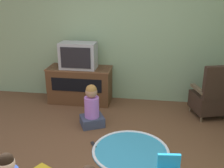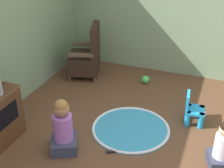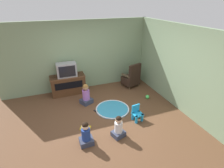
{
  "view_description": "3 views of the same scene",
  "coord_description": "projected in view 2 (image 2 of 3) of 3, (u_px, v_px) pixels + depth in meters",
  "views": [
    {
      "loc": [
        0.6,
        -2.75,
        2.07
      ],
      "look_at": [
        0.09,
        0.52,
        0.88
      ],
      "focal_mm": 42.0,
      "sensor_mm": 36.0,
      "label": 1
    },
    {
      "loc": [
        -2.91,
        -0.72,
        2.52
      ],
      "look_at": [
        0.33,
        0.55,
        0.67
      ],
      "focal_mm": 50.0,
      "sensor_mm": 36.0,
      "label": 2
    },
    {
      "loc": [
        -1.26,
        -4.0,
        3.11
      ],
      "look_at": [
        0.36,
        0.3,
        0.88
      ],
      "focal_mm": 28.0,
      "sensor_mm": 36.0,
      "label": 3
    }
  ],
  "objects": [
    {
      "name": "yellow_kid_chair",
      "position": [
        193.0,
        111.0,
        4.27
      ],
      "size": [
        0.3,
        0.29,
        0.45
      ],
      "rotation": [
        0.0,
        0.0,
        0.12
      ],
      "color": "#1E99DB",
      "rests_on": "ground_plane"
    },
    {
      "name": "black_armchair",
      "position": [
        86.0,
        57.0,
        5.49
      ],
      "size": [
        0.71,
        0.67,
        0.95
      ],
      "rotation": [
        0.0,
        0.0,
        3.44
      ],
      "color": "brown",
      "rests_on": "ground_plane"
    },
    {
      "name": "child_watching_left",
      "position": [
        63.0,
        129.0,
        3.71
      ],
      "size": [
        0.46,
        0.44,
        0.7
      ],
      "rotation": [
        0.0,
        0.0,
        0.47
      ],
      "color": "#33384C",
      "rests_on": "ground_plane"
    },
    {
      "name": "wall_right",
      "position": [
        211.0,
        6.0,
        5.05
      ],
      "size": [
        0.12,
        5.24,
        2.51
      ],
      "color": "gray",
      "rests_on": "ground_plane"
    },
    {
      "name": "toy_ball",
      "position": [
        146.0,
        80.0,
        5.36
      ],
      "size": [
        0.13,
        0.13,
        0.13
      ],
      "color": "#4CCC59",
      "rests_on": "ground_plane"
    },
    {
      "name": "remote_control",
      "position": [
        112.0,
        152.0,
        3.79
      ],
      "size": [
        0.11,
        0.15,
        0.02
      ],
      "rotation": [
        0.0,
        0.0,
        2.11
      ],
      "color": "black",
      "rests_on": "ground_plane"
    },
    {
      "name": "ground_plane",
      "position": [
        144.0,
        152.0,
        3.8
      ],
      "size": [
        30.0,
        30.0,
        0.0
      ],
      "primitive_type": "plane",
      "color": "brown"
    },
    {
      "name": "play_mat",
      "position": [
        131.0,
        128.0,
        4.21
      ],
      "size": [
        1.06,
        1.06,
        0.04
      ],
      "color": "teal",
      "rests_on": "ground_plane"
    },
    {
      "name": "child_watching_center",
      "position": [
        223.0,
        147.0,
        3.48
      ],
      "size": [
        0.37,
        0.35,
        0.6
      ],
      "rotation": [
        0.0,
        0.0,
        0.3
      ],
      "color": "#33384C",
      "rests_on": "ground_plane"
    }
  ]
}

